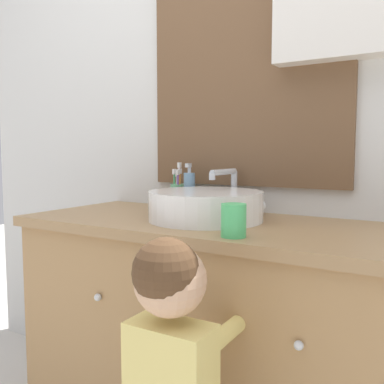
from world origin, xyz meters
TOP-DOWN VIEW (x-y plane):
  - wall_back at (0.01, 0.62)m, footprint 3.20×0.18m
  - vanity_counter at (0.00, 0.32)m, footprint 1.46×0.56m
  - sink_basin at (-0.08, 0.32)m, footprint 0.39×0.44m
  - toothbrush_holder at (-0.34, 0.53)m, footprint 0.06×0.06m
  - soap_dispenser at (-0.26, 0.50)m, footprint 0.04×0.04m
  - child_figure at (0.10, -0.16)m, footprint 0.20×0.43m
  - drinking_cup at (0.12, 0.11)m, footprint 0.07×0.07m

SIDE VIEW (x-z plane):
  - vanity_counter at x=0.00m, z-range 0.00..0.83m
  - child_figure at x=0.10m, z-range 0.09..0.97m
  - drinking_cup at x=0.12m, z-range 0.83..0.92m
  - sink_basin at x=-0.08m, z-range 0.80..0.97m
  - toothbrush_holder at x=-0.34m, z-range 0.79..0.98m
  - soap_dispenser at x=-0.26m, z-range 0.82..1.00m
  - wall_back at x=0.01m, z-range 0.03..2.53m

